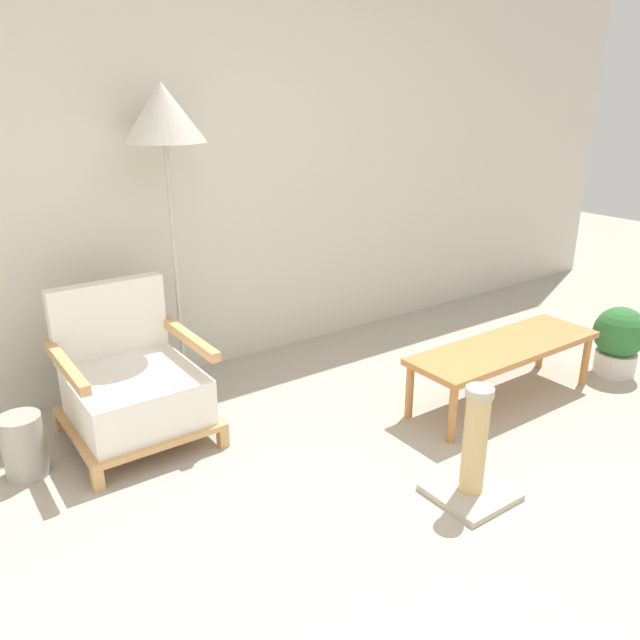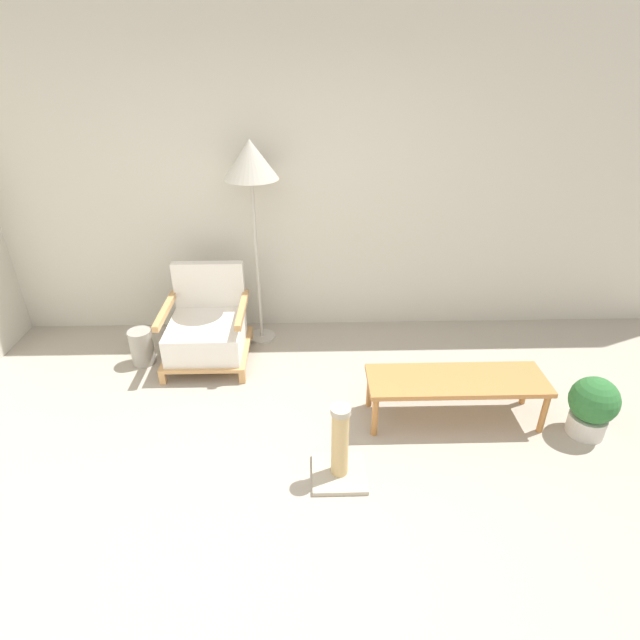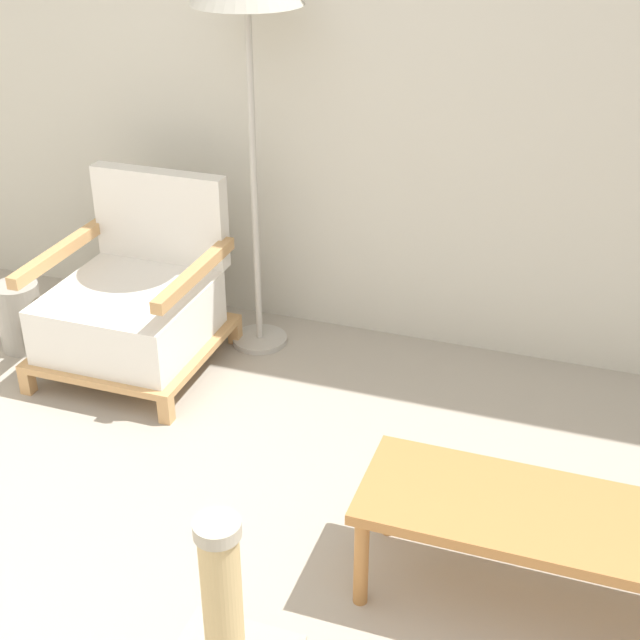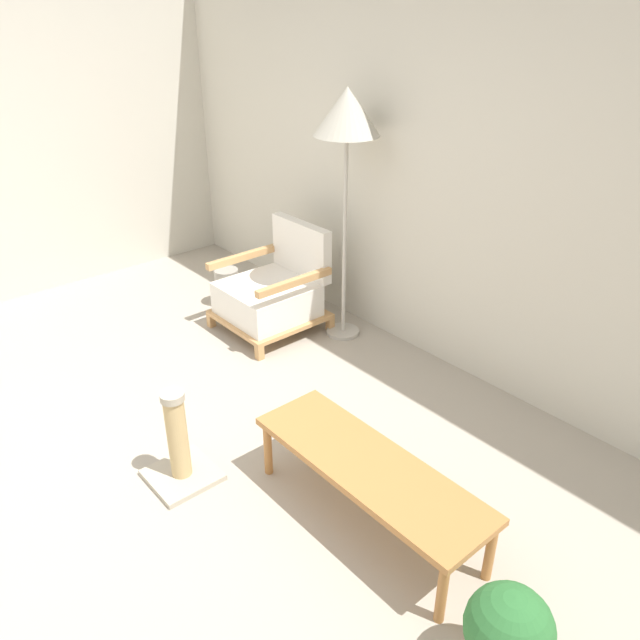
{
  "view_description": "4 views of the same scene",
  "coord_description": "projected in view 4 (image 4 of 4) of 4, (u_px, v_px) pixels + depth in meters",
  "views": [
    {
      "loc": [
        -1.67,
        -1.07,
        1.71
      ],
      "look_at": [
        0.16,
        1.5,
        0.55
      ],
      "focal_mm": 35.0,
      "sensor_mm": 36.0,
      "label": 1
    },
    {
      "loc": [
        0.07,
        -1.82,
        2.38
      ],
      "look_at": [
        0.16,
        1.5,
        0.55
      ],
      "focal_mm": 28.0,
      "sensor_mm": 36.0,
      "label": 2
    },
    {
      "loc": [
        1.04,
        -1.03,
        2.01
      ],
      "look_at": [
        0.16,
        1.5,
        0.55
      ],
      "focal_mm": 50.0,
      "sensor_mm": 36.0,
      "label": 3
    },
    {
      "loc": [
        2.66,
        -0.63,
        2.28
      ],
      "look_at": [
        0.16,
        1.5,
        0.55
      ],
      "focal_mm": 35.0,
      "sensor_mm": 36.0,
      "label": 4
    }
  ],
  "objects": [
    {
      "name": "scratching_post",
      "position": [
        179.0,
        449.0,
        3.22
      ],
      "size": [
        0.34,
        0.34,
        0.54
      ],
      "color": "#B2A893",
      "rests_on": "ground_plane"
    },
    {
      "name": "wall_back",
      "position": [
        418.0,
        155.0,
        4.01
      ],
      "size": [
        8.0,
        0.06,
        2.7
      ],
      "color": "beige",
      "rests_on": "ground_plane"
    },
    {
      "name": "floor_lamp",
      "position": [
        347.0,
        120.0,
        3.98
      ],
      "size": [
        0.44,
        0.44,
        1.76
      ],
      "color": "#B7B2A8",
      "rests_on": "ground_plane"
    },
    {
      "name": "armchair",
      "position": [
        273.0,
        292.0,
        4.66
      ],
      "size": [
        0.68,
        0.71,
        0.78
      ],
      "color": "tan",
      "rests_on": "ground_plane"
    },
    {
      "name": "potted_plant",
      "position": [
        507.0,
        637.0,
        2.22
      ],
      "size": [
        0.32,
        0.32,
        0.45
      ],
      "color": "beige",
      "rests_on": "ground_plane"
    },
    {
      "name": "coffee_table",
      "position": [
        369.0,
        470.0,
        2.89
      ],
      "size": [
        1.25,
        0.4,
        0.35
      ],
      "color": "#B2753D",
      "rests_on": "ground_plane"
    },
    {
      "name": "vase",
      "position": [
        227.0,
        287.0,
        5.06
      ],
      "size": [
        0.19,
        0.19,
        0.31
      ],
      "primitive_type": "cylinder",
      "color": "#9E998E",
      "rests_on": "ground_plane"
    },
    {
      "name": "ground_plane",
      "position": [
        78.0,
        491.0,
        3.21
      ],
      "size": [
        14.0,
        14.0,
        0.0
      ],
      "primitive_type": "plane",
      "color": "#A89E8E"
    }
  ]
}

